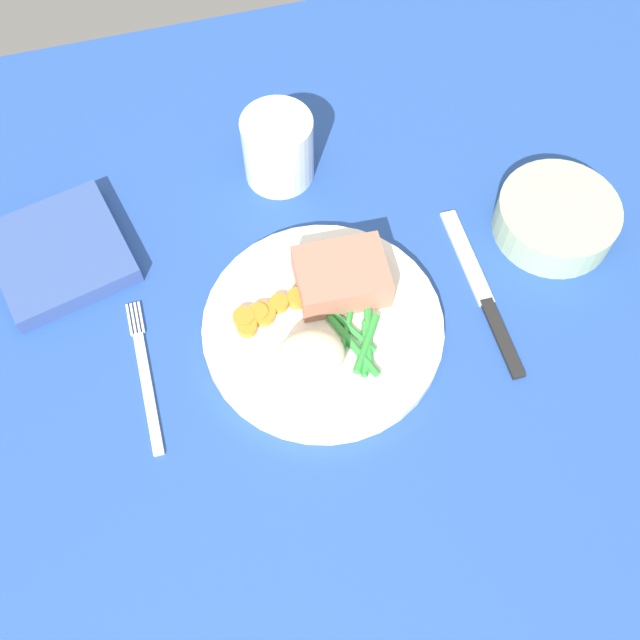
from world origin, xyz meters
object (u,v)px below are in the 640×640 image
Objects in this scene: fork at (145,376)px; dinner_plate at (320,329)px; salad_bowl at (556,217)px; napkin at (60,254)px; water_glass at (278,152)px; meat_portion at (341,277)px; knife at (483,294)px.

dinner_plate is at bearing -2.67° from fork.
salad_bowl is 0.96× the size of napkin.
salad_bowl is (26.52, -15.33, -1.16)cm from water_glass.
salad_bowl is at bearing 11.45° from dinner_plate.
napkin is (-6.39, 15.88, 0.85)cm from fork.
water_glass is at bearing 45.13° from fork.
water_glass reaches higher than salad_bowl.
dinner_plate is 2.68× the size of meat_portion.
meat_portion is at bearing 49.40° from dinner_plate.
dinner_plate is at bearing -130.60° from meat_portion.
water_glass is (-16.37, 21.18, 3.24)cm from knife.
meat_portion is (3.23, 3.77, 2.58)cm from dinner_plate.
napkin is (-41.38, 15.91, 0.85)cm from knife.
meat_portion is 24.34cm from salad_bowl.
meat_portion is 0.54× the size of fork.
dinner_plate reaches higher than knife.
fork is at bearing -131.36° from water_glass.
fork is 45.57cm from salad_bowl.
dinner_plate is 28.68cm from napkin.
water_glass is 0.63× the size of salad_bowl.
napkin reaches higher than knife.
napkin reaches higher than dinner_plate.
knife is at bearing -3.55° from fork.
salad_bowl is at bearing 28.57° from knife.
dinner_plate is 1.80× the size of napkin.
fork is at bearing 178.57° from knife.
knife is at bearing -52.30° from water_glass.
knife is 44.34cm from napkin.
salad_bowl reaches higher than knife.
knife reaches higher than fork.
salad_bowl is at bearing 3.84° from fork.
knife is (17.33, -0.29, -0.60)cm from dinner_plate.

